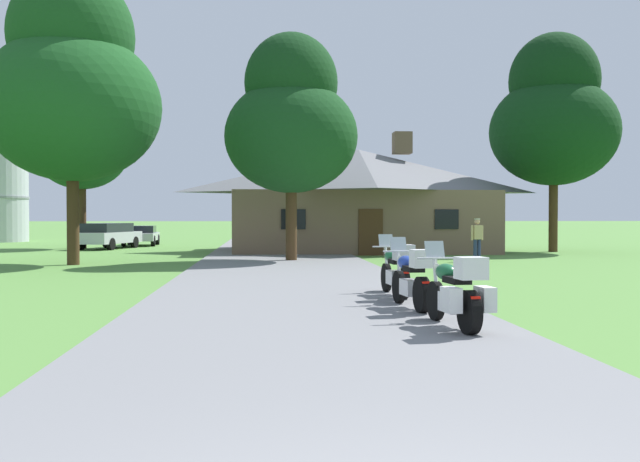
# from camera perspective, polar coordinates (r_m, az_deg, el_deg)

# --- Properties ---
(ground_plane) EXTENTS (500.00, 500.00, 0.00)m
(ground_plane) POSITION_cam_1_polar(r_m,az_deg,el_deg) (23.19, -2.70, -3.19)
(ground_plane) COLOR #56893D
(asphalt_driveway) EXTENTS (6.40, 80.00, 0.06)m
(asphalt_driveway) POSITION_cam_1_polar(r_m,az_deg,el_deg) (21.19, -2.53, -3.52)
(asphalt_driveway) COLOR slate
(asphalt_driveway) RESTS_ON ground
(motorcycle_green_nearest_to_camera) EXTENTS (0.85, 2.08, 1.30)m
(motorcycle_green_nearest_to_camera) POSITION_cam_1_polar(r_m,az_deg,el_deg) (10.98, 10.91, -4.88)
(motorcycle_green_nearest_to_camera) COLOR black
(motorcycle_green_nearest_to_camera) RESTS_ON asphalt_driveway
(motorcycle_blue_second_in_row) EXTENTS (0.69, 2.08, 1.30)m
(motorcycle_blue_second_in_row) POSITION_cam_1_polar(r_m,az_deg,el_deg) (13.28, 7.38, -3.78)
(motorcycle_blue_second_in_row) COLOR black
(motorcycle_blue_second_in_row) RESTS_ON asphalt_driveway
(motorcycle_green_farthest_in_row) EXTENTS (0.66, 2.08, 1.30)m
(motorcycle_green_farthest_in_row) POSITION_cam_1_polar(r_m,az_deg,el_deg) (15.41, 6.09, -3.09)
(motorcycle_green_farthest_in_row) COLOR black
(motorcycle_green_farthest_in_row) RESTS_ON asphalt_driveway
(stone_lodge) EXTENTS (13.19, 8.72, 6.06)m
(stone_lodge) POSITION_cam_1_polar(r_m,az_deg,el_deg) (36.32, 3.10, 2.57)
(stone_lodge) COLOR brown
(stone_lodge) RESTS_ON ground
(bystander_tan_shirt_near_lodge) EXTENTS (0.53, 0.32, 1.69)m
(bystander_tan_shirt_near_lodge) POSITION_cam_1_polar(r_m,az_deg,el_deg) (28.80, 12.43, -0.48)
(bystander_tan_shirt_near_lodge) COLOR navy
(bystander_tan_shirt_near_lodge) RESTS_ON ground
(tree_right_of_lodge) EXTENTS (6.31, 6.31, 10.88)m
(tree_right_of_lodge) POSITION_cam_1_polar(r_m,az_deg,el_deg) (37.75, 18.17, 8.68)
(tree_right_of_lodge) COLOR #422D19
(tree_right_of_lodge) RESTS_ON ground
(tree_left_near) EXTENTS (6.40, 6.40, 10.71)m
(tree_left_near) POSITION_cam_1_polar(r_m,az_deg,el_deg) (27.90, -19.18, 10.91)
(tree_left_near) COLOR #422D19
(tree_left_near) RESTS_ON ground
(tree_left_far) EXTENTS (5.07, 5.07, 9.34)m
(tree_left_far) POSITION_cam_1_polar(r_m,az_deg,el_deg) (41.61, -18.49, 6.96)
(tree_left_far) COLOR #422D19
(tree_left_far) RESTS_ON ground
(tree_by_lodge_front) EXTENTS (5.19, 5.19, 8.91)m
(tree_by_lodge_front) POSITION_cam_1_polar(r_m,az_deg,el_deg) (28.15, -2.32, 8.79)
(tree_by_lodge_front) COLOR #422D19
(tree_by_lodge_front) RESTS_ON ground
(parked_silver_suv_far_left) EXTENTS (2.94, 4.92, 1.40)m
(parked_silver_suv_far_left) POSITION_cam_1_polar(r_m,az_deg,el_deg) (40.46, -16.56, -0.28)
(parked_silver_suv_far_left) COLOR #ADAFB7
(parked_silver_suv_far_left) RESTS_ON ground
(parked_silver_sedan_far_left) EXTENTS (2.08, 4.29, 1.20)m
(parked_silver_sedan_far_left) POSITION_cam_1_polar(r_m,az_deg,el_deg) (44.55, -14.09, -0.31)
(parked_silver_sedan_far_left) COLOR #ADAFB7
(parked_silver_sedan_far_left) RESTS_ON ground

